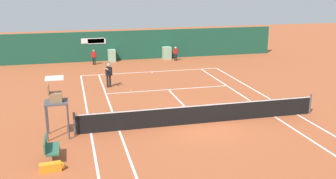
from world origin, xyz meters
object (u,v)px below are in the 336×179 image
(ball_kid_right_post, at_px, (176,53))
(tennis_ball_mid_court, at_px, (131,90))
(player_on_baseline, at_px, (109,73))
(player_bench, at_px, (50,147))
(umpire_chair, at_px, (56,99))
(equipment_bag, at_px, (53,167))
(ball_kid_centre_post, at_px, (94,56))

(ball_kid_right_post, height_order, tennis_ball_mid_court, ball_kid_right_post)
(player_on_baseline, bearing_deg, ball_kid_right_post, -147.97)
(player_bench, bearing_deg, tennis_ball_mid_court, 153.01)
(tennis_ball_mid_court, bearing_deg, umpire_chair, -122.99)
(player_on_baseline, distance_m, tennis_ball_mid_court, 2.00)
(equipment_bag, xyz_separation_m, ball_kid_right_post, (9.82, 18.87, 0.55))
(umpire_chair, xyz_separation_m, ball_kid_centre_post, (2.67, 15.48, -1.02))
(player_on_baseline, relative_size, tennis_ball_mid_court, 26.57)
(umpire_chair, distance_m, player_on_baseline, 8.59)
(player_on_baseline, height_order, tennis_ball_mid_court, player_on_baseline)
(equipment_bag, height_order, tennis_ball_mid_court, equipment_bag)
(ball_kid_right_post, distance_m, tennis_ball_mid_court, 10.28)
(player_bench, bearing_deg, ball_kid_centre_post, 170.68)
(ball_kid_centre_post, bearing_deg, tennis_ball_mid_court, 106.68)
(player_on_baseline, bearing_deg, equipment_bag, 57.26)
(player_bench, height_order, tennis_ball_mid_court, player_bench)
(ball_kid_right_post, bearing_deg, player_bench, 58.91)
(umpire_chair, relative_size, player_on_baseline, 1.50)
(tennis_ball_mid_court, bearing_deg, ball_kid_centre_post, 100.87)
(ball_kid_right_post, relative_size, tennis_ball_mid_court, 18.13)
(umpire_chair, relative_size, ball_kid_centre_post, 2.15)
(player_on_baseline, xyz_separation_m, tennis_ball_mid_court, (1.25, -1.26, -0.92))
(umpire_chair, distance_m, tennis_ball_mid_court, 8.17)
(equipment_bag, distance_m, tennis_ball_mid_court, 11.05)
(equipment_bag, xyz_separation_m, player_on_baseline, (3.25, 11.36, 0.79))
(equipment_bag, bearing_deg, ball_kid_centre_post, 81.52)
(umpire_chair, xyz_separation_m, player_on_baseline, (3.10, 7.97, -0.80))
(player_bench, xyz_separation_m, equipment_bag, (0.11, -1.04, -0.35))
(player_on_baseline, bearing_deg, player_bench, 55.17)
(equipment_bag, xyz_separation_m, ball_kid_centre_post, (2.81, 18.87, 0.56))
(equipment_bag, bearing_deg, tennis_ball_mid_court, 65.99)
(tennis_ball_mid_court, bearing_deg, player_on_baseline, 134.68)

